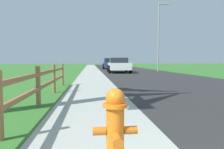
{
  "coord_description": "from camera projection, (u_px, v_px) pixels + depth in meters",
  "views": [
    {
      "loc": [
        -1.11,
        -0.17,
        1.11
      ],
      "look_at": [
        0.01,
        10.46,
        0.41
      ],
      "focal_mm": 33.19,
      "sensor_mm": 36.0,
      "label": 1
    }
  ],
  "objects": [
    {
      "name": "parked_suv_white",
      "position": [
        119.0,
        65.0,
        20.07
      ],
      "size": [
        2.25,
        4.68,
        1.42
      ],
      "color": "white",
      "rests_on": "ground"
    },
    {
      "name": "road_asphalt",
      "position": [
        125.0,
        69.0,
        27.52
      ],
      "size": [
        7.0,
        66.0,
        0.01
      ],
      "primitive_type": "cube",
      "color": "#2A2A2A",
      "rests_on": "ground"
    },
    {
      "name": "rail_fence",
      "position": [
        38.0,
        83.0,
        4.98
      ],
      "size": [
        0.11,
        8.78,
        0.99
      ],
      "color": "#91633B",
      "rests_on": "ground"
    },
    {
      "name": "grass_verge",
      "position": [
        64.0,
        70.0,
        26.69
      ],
      "size": [
        5.0,
        66.0,
        0.0
      ],
      "primitive_type": "cube",
      "color": "#336E29",
      "rests_on": "ground"
    },
    {
      "name": "ground_plane",
      "position": [
        100.0,
        70.0,
        25.17
      ],
      "size": [
        120.0,
        120.0,
        0.0
      ],
      "primitive_type": "plane",
      "color": "#336E29"
    },
    {
      "name": "parked_car_blue",
      "position": [
        110.0,
        63.0,
        29.13
      ],
      "size": [
        2.27,
        4.76,
        1.5
      ],
      "color": "navy",
      "rests_on": "ground"
    },
    {
      "name": "curb_concrete",
      "position": [
        76.0,
        69.0,
        26.84
      ],
      "size": [
        6.0,
        66.0,
        0.01
      ],
      "primitive_type": "cube",
      "color": "#A6AA9F",
      "rests_on": "ground"
    },
    {
      "name": "street_lamp",
      "position": [
        159.0,
        31.0,
        21.56
      ],
      "size": [
        1.17,
        0.2,
        7.18
      ],
      "color": "gray",
      "rests_on": "ground"
    },
    {
      "name": "fire_hydrant",
      "position": [
        115.0,
        131.0,
        1.99
      ],
      "size": [
        0.43,
        0.37,
        0.85
      ],
      "color": "orange",
      "rests_on": "ground"
    }
  ]
}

